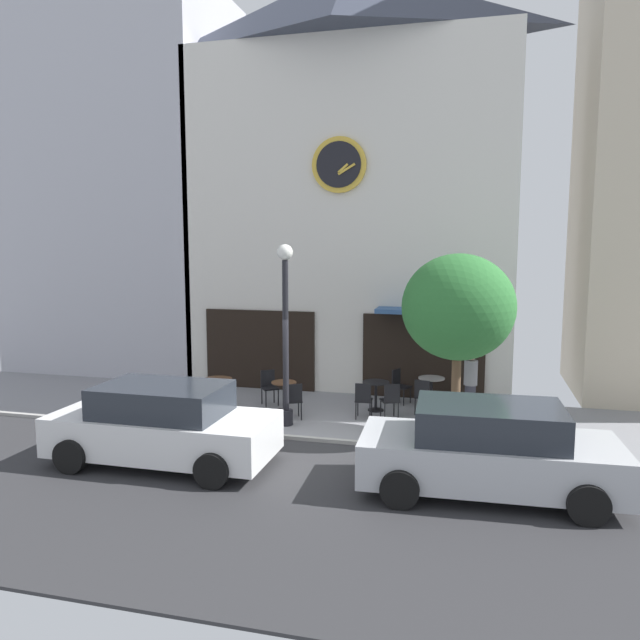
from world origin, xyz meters
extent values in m
cube|color=gray|center=(0.00, 2.15, -0.03)|extent=(26.20, 4.29, 0.05)
cube|color=#2D2D30|center=(0.00, -3.17, -0.03)|extent=(26.20, 6.33, 0.05)
cube|color=#A8A5A0|center=(0.00, 0.02, 0.04)|extent=(26.20, 0.12, 0.08)
cube|color=silver|center=(-0.17, 5.41, 4.92)|extent=(9.42, 2.24, 9.83)
pyramid|color=#383D4C|center=(-0.17, 5.41, 10.86)|extent=(8.48, 3.13, 2.06)
cylinder|color=gold|center=(-0.17, 4.23, 6.34)|extent=(1.50, 0.10, 1.50)
cylinder|color=black|center=(-0.17, 4.17, 6.34)|extent=(1.23, 0.04, 1.23)
cube|color=gold|center=(-0.04, 4.13, 6.23)|extent=(0.30, 0.03, 0.26)
cube|color=gold|center=(0.06, 4.13, 6.21)|extent=(0.49, 0.03, 0.31)
cube|color=black|center=(-2.53, 4.25, 1.15)|extent=(3.30, 0.10, 2.30)
cube|color=black|center=(2.18, 4.25, 1.15)|extent=(3.30, 0.10, 2.30)
cube|color=#33568C|center=(2.46, 3.94, 2.45)|extent=(3.01, 0.90, 0.12)
cube|color=#B2B2BC|center=(-8.18, 6.78, 6.17)|extent=(6.92, 4.97, 12.33)
cylinder|color=black|center=(-0.70, 0.99, 0.18)|extent=(0.32, 0.32, 0.36)
cylinder|color=black|center=(-0.70, 0.99, 1.93)|extent=(0.14, 0.14, 3.86)
sphere|color=white|center=(-0.70, 0.99, 4.04)|extent=(0.36, 0.36, 0.36)
cylinder|color=brown|center=(3.17, 1.07, 1.02)|extent=(0.20, 0.20, 2.03)
ellipsoid|color=#2D7033|center=(3.17, 1.07, 2.88)|extent=(2.42, 2.18, 2.30)
cylinder|color=black|center=(-2.87, 2.00, 0.37)|extent=(0.07, 0.07, 0.74)
cylinder|color=black|center=(-2.87, 2.00, 0.01)|extent=(0.40, 0.40, 0.03)
cylinder|color=brown|center=(-2.87, 2.00, 0.74)|extent=(0.76, 0.76, 0.03)
cylinder|color=black|center=(-1.10, 2.08, 0.37)|extent=(0.07, 0.07, 0.75)
cylinder|color=black|center=(-1.10, 2.08, 0.01)|extent=(0.40, 0.40, 0.03)
cylinder|color=brown|center=(-1.10, 2.08, 0.75)|extent=(0.64, 0.64, 0.03)
cylinder|color=black|center=(1.15, 2.71, 0.37)|extent=(0.07, 0.07, 0.74)
cylinder|color=black|center=(1.15, 2.71, 0.01)|extent=(0.40, 0.40, 0.03)
cylinder|color=black|center=(1.15, 2.71, 0.74)|extent=(0.68, 0.68, 0.03)
cylinder|color=black|center=(2.48, 3.44, 0.38)|extent=(0.07, 0.07, 0.76)
cylinder|color=black|center=(2.48, 3.44, 0.01)|extent=(0.40, 0.40, 0.03)
cylinder|color=gray|center=(2.48, 3.44, 0.76)|extent=(0.68, 0.68, 0.03)
cube|color=black|center=(1.70, 3.57, 0.45)|extent=(0.53, 0.53, 0.04)
cube|color=black|center=(1.54, 3.65, 0.68)|extent=(0.20, 0.36, 0.45)
cylinder|color=black|center=(1.78, 3.35, 0.23)|extent=(0.03, 0.03, 0.45)
cylinder|color=black|center=(1.93, 3.66, 0.23)|extent=(0.03, 0.03, 0.45)
cylinder|color=black|center=(1.48, 3.49, 0.23)|extent=(0.03, 0.03, 0.45)
cylinder|color=black|center=(1.62, 3.80, 0.23)|extent=(0.03, 0.03, 0.45)
cube|color=black|center=(-0.68, 1.50, 0.45)|extent=(0.54, 0.54, 0.04)
cube|color=black|center=(-0.60, 1.34, 0.68)|extent=(0.35, 0.21, 0.45)
cylinder|color=black|center=(-0.61, 1.73, 0.23)|extent=(0.03, 0.03, 0.45)
cylinder|color=black|center=(-0.91, 1.57, 0.23)|extent=(0.03, 0.03, 0.45)
cylinder|color=black|center=(-0.45, 1.43, 0.23)|extent=(0.03, 0.03, 0.45)
cylinder|color=black|center=(-0.76, 1.27, 0.23)|extent=(0.03, 0.03, 0.45)
cube|color=black|center=(0.97, 1.98, 0.45)|extent=(0.42, 0.42, 0.04)
cube|color=black|center=(0.98, 1.80, 0.68)|extent=(0.38, 0.06, 0.45)
cylinder|color=black|center=(1.13, 2.15, 0.23)|extent=(0.03, 0.03, 0.45)
cylinder|color=black|center=(0.79, 2.14, 0.23)|extent=(0.03, 0.03, 0.45)
cylinder|color=black|center=(1.15, 1.81, 0.23)|extent=(0.03, 0.03, 0.45)
cylinder|color=black|center=(0.81, 1.80, 0.23)|extent=(0.03, 0.03, 0.45)
cube|color=black|center=(-2.63, 1.29, 0.45)|extent=(0.55, 0.55, 0.04)
cube|color=black|center=(-2.54, 1.14, 0.68)|extent=(0.34, 0.24, 0.45)
cylinder|color=black|center=(-2.58, 1.53, 0.23)|extent=(0.03, 0.03, 0.45)
cylinder|color=black|center=(-2.87, 1.35, 0.23)|extent=(0.03, 0.03, 0.45)
cylinder|color=black|center=(-2.40, 1.24, 0.23)|extent=(0.03, 0.03, 0.45)
cylinder|color=black|center=(-2.68, 1.06, 0.23)|extent=(0.03, 0.03, 0.45)
cube|color=black|center=(2.36, 2.68, 0.45)|extent=(0.48, 0.48, 0.04)
cube|color=black|center=(2.32, 2.51, 0.68)|extent=(0.38, 0.12, 0.45)
cylinder|color=black|center=(2.56, 2.81, 0.23)|extent=(0.03, 0.03, 0.45)
cylinder|color=black|center=(2.23, 2.88, 0.23)|extent=(0.03, 0.03, 0.45)
cylinder|color=black|center=(2.49, 2.48, 0.23)|extent=(0.03, 0.03, 0.45)
cylinder|color=black|center=(2.16, 2.55, 0.23)|extent=(0.03, 0.03, 0.45)
cube|color=black|center=(-1.64, 2.57, 0.45)|extent=(0.56, 0.56, 0.04)
cube|color=black|center=(-1.75, 2.71, 0.68)|extent=(0.32, 0.27, 0.45)
cylinder|color=black|center=(-1.67, 2.33, 0.23)|extent=(0.03, 0.03, 0.45)
cylinder|color=black|center=(-1.40, 2.54, 0.23)|extent=(0.03, 0.03, 0.45)
cylinder|color=black|center=(-1.88, 2.60, 0.23)|extent=(0.03, 0.03, 0.45)
cylinder|color=black|center=(-1.61, 2.80, 0.23)|extent=(0.03, 0.03, 0.45)
cube|color=black|center=(1.58, 2.10, 0.45)|extent=(0.53, 0.53, 0.04)
cube|color=black|center=(1.66, 1.93, 0.68)|extent=(0.36, 0.20, 0.45)
cylinder|color=black|center=(1.66, 2.32, 0.23)|extent=(0.03, 0.03, 0.45)
cylinder|color=black|center=(1.35, 2.18, 0.23)|extent=(0.03, 0.03, 0.45)
cylinder|color=black|center=(1.81, 2.01, 0.23)|extent=(0.03, 0.03, 0.45)
cylinder|color=black|center=(1.50, 1.87, 0.23)|extent=(0.03, 0.03, 0.45)
cylinder|color=#2D2D38|center=(3.47, 2.53, 0.42)|extent=(0.27, 0.27, 0.85)
cylinder|color=slate|center=(3.47, 2.53, 1.15)|extent=(0.33, 0.33, 0.60)
sphere|color=tan|center=(3.47, 2.53, 1.56)|extent=(0.22, 0.22, 0.22)
cube|color=white|center=(-2.25, -1.95, 0.60)|extent=(4.30, 1.80, 0.75)
cube|color=#262B33|center=(-2.25, -1.95, 1.25)|extent=(2.41, 1.59, 0.60)
cylinder|color=black|center=(-0.83, -2.85, 0.32)|extent=(0.64, 0.22, 0.64)
cylinder|color=black|center=(-0.83, -1.05, 0.32)|extent=(0.64, 0.22, 0.64)
cylinder|color=black|center=(-3.67, -2.85, 0.32)|extent=(0.64, 0.22, 0.64)
cylinder|color=black|center=(-3.67, -1.05, 0.32)|extent=(0.64, 0.22, 0.64)
cube|color=#B7BABF|center=(3.81, -1.88, 0.60)|extent=(4.37, 1.98, 0.75)
cube|color=#262B33|center=(3.81, -1.88, 1.25)|extent=(2.47, 1.68, 0.60)
cylinder|color=black|center=(5.26, -2.72, 0.32)|extent=(0.65, 0.25, 0.64)
cylinder|color=black|center=(5.19, -0.92, 0.32)|extent=(0.65, 0.25, 0.64)
cylinder|color=black|center=(2.43, -2.84, 0.32)|extent=(0.65, 0.25, 0.64)
cylinder|color=black|center=(2.35, -1.04, 0.32)|extent=(0.65, 0.25, 0.64)
camera|label=1|loc=(3.50, -12.20, 4.27)|focal=34.07mm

